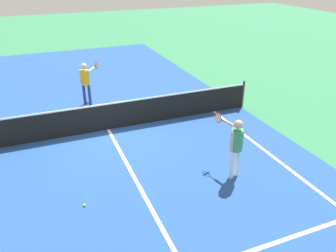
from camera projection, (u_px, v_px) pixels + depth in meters
name	position (u px, v px, depth m)	size (l,w,h in m)	color
ground_plane	(108.00, 129.00, 11.57)	(60.00, 60.00, 0.00)	#337F51
court_surface_inbounds	(108.00, 129.00, 11.57)	(10.62, 24.40, 0.00)	#234C93
line_sideline_right	(336.00, 204.00, 8.01)	(0.10, 11.89, 0.01)	white
line_center_service	(136.00, 180.00, 8.91)	(0.10, 6.40, 0.01)	white
net	(107.00, 116.00, 11.36)	(10.82, 0.09, 1.07)	#33383D
player_near	(236.00, 142.00, 8.63)	(0.41, 1.22, 1.66)	white
player_far	(86.00, 79.00, 13.16)	(0.91, 0.99, 1.69)	navy
tennis_ball_mid_court	(84.00, 205.00, 7.94)	(0.07, 0.07, 0.07)	#CCE033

